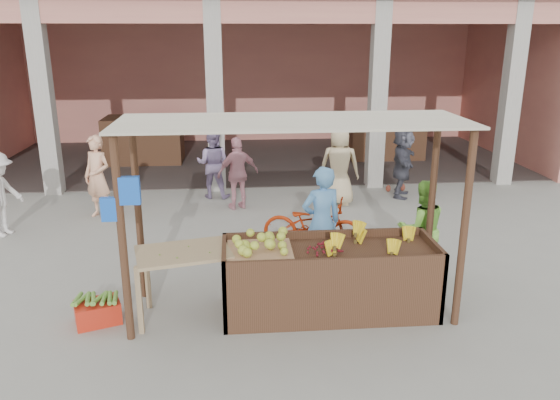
{
  "coord_description": "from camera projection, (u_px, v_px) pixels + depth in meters",
  "views": [
    {
      "loc": [
        -0.63,
        -6.05,
        3.34
      ],
      "look_at": [
        -0.0,
        1.2,
        1.09
      ],
      "focal_mm": 35.0,
      "sensor_mm": 36.0,
      "label": 1
    }
  ],
  "objects": [
    {
      "name": "berry_heap",
      "position": [
        324.0,
        246.0,
        6.55
      ],
      "size": [
        0.46,
        0.37,
        0.14
      ],
      "primitive_type": "ellipsoid",
      "color": "maroon",
      "rests_on": "fruit_stall"
    },
    {
      "name": "plantain_bundle",
      "position": [
        96.0,
        299.0,
        6.47
      ],
      "size": [
        0.42,
        0.3,
        0.08
      ],
      "primitive_type": null,
      "color": "#629937",
      "rests_on": "red_crate"
    },
    {
      "name": "ground",
      "position": [
        289.0,
        312.0,
        6.79
      ],
      "size": [
        60.0,
        60.0,
        0.0
      ],
      "primitive_type": "plane",
      "color": "gray",
      "rests_on": "ground"
    },
    {
      "name": "red_crate",
      "position": [
        98.0,
        312.0,
        6.52
      ],
      "size": [
        0.61,
        0.52,
        0.27
      ],
      "primitive_type": "cube",
      "rotation": [
        0.0,
        0.0,
        0.35
      ],
      "color": "red",
      "rests_on": "ground"
    },
    {
      "name": "shopper_b",
      "position": [
        238.0,
        171.0,
        10.57
      ],
      "size": [
        1.0,
        0.76,
        1.52
      ],
      "primitive_type": "imported",
      "rotation": [
        0.0,
        0.0,
        3.51
      ],
      "color": "#CC8894",
      "rests_on": "ground"
    },
    {
      "name": "shopper_f",
      "position": [
        213.0,
        160.0,
        11.29
      ],
      "size": [
        0.85,
        0.6,
        1.59
      ],
      "primitive_type": "imported",
      "rotation": [
        0.0,
        0.0,
        2.92
      ],
      "color": "#917BA8",
      "rests_on": "ground"
    },
    {
      "name": "fruit_stall",
      "position": [
        329.0,
        281.0,
        6.72
      ],
      "size": [
        2.6,
        0.95,
        0.8
      ],
      "primitive_type": "cube",
      "color": "#4A2D1D",
      "rests_on": "ground"
    },
    {
      "name": "shopper_d",
      "position": [
        403.0,
        160.0,
        11.35
      ],
      "size": [
        1.05,
        1.58,
        1.58
      ],
      "primitive_type": "imported",
      "rotation": [
        0.0,
        0.0,
        1.23
      ],
      "color": "#42424E",
      "rests_on": "ground"
    },
    {
      "name": "side_table",
      "position": [
        184.0,
        262.0,
        6.44
      ],
      "size": [
        1.22,
        0.95,
        0.88
      ],
      "rotation": [
        0.0,
        0.0,
        0.22
      ],
      "color": "tan",
      "rests_on": "ground"
    },
    {
      "name": "papaya_pile",
      "position": [
        183.0,
        243.0,
        6.37
      ],
      "size": [
        0.73,
        0.42,
        0.21
      ],
      "primitive_type": null,
      "color": "#559831",
      "rests_on": "side_table"
    },
    {
      "name": "produce_sacks",
      "position": [
        396.0,
        178.0,
        11.86
      ],
      "size": [
        0.76,
        0.47,
        0.58
      ],
      "color": "maroon",
      "rests_on": "ground"
    },
    {
      "name": "stall_awning",
      "position": [
        288.0,
        156.0,
        6.27
      ],
      "size": [
        4.09,
        1.35,
        2.39
      ],
      "color": "#4A2D1D",
      "rests_on": "ground"
    },
    {
      "name": "vendor_blue",
      "position": [
        321.0,
        219.0,
        7.58
      ],
      "size": [
        0.74,
        0.62,
        1.71
      ],
      "primitive_type": "imported",
      "rotation": [
        0.0,
        0.0,
        3.4
      ],
      "color": "#5693CE",
      "rests_on": "ground"
    },
    {
      "name": "melon_tray",
      "position": [
        260.0,
        246.0,
        6.49
      ],
      "size": [
        0.77,
        0.67,
        0.2
      ],
      "color": "#A97A57",
      "rests_on": "fruit_stall"
    },
    {
      "name": "banana_heap",
      "position": [
        370.0,
        240.0,
        6.66
      ],
      "size": [
        1.17,
        0.64,
        0.21
      ],
      "primitive_type": null,
      "color": "yellow",
      "rests_on": "fruit_stall"
    },
    {
      "name": "shopper_e",
      "position": [
        97.0,
        175.0,
        10.06
      ],
      "size": [
        0.75,
        0.7,
        1.61
      ],
      "primitive_type": "imported",
      "rotation": [
        0.0,
        0.0,
        -0.54
      ],
      "color": "#F0AD86",
      "rests_on": "ground"
    },
    {
      "name": "market_building",
      "position": [
        257.0,
        57.0,
        14.5
      ],
      "size": [
        14.4,
        6.4,
        4.2
      ],
      "color": "tan",
      "rests_on": "ground"
    },
    {
      "name": "shopper_c",
      "position": [
        340.0,
        161.0,
        10.8
      ],
      "size": [
        0.96,
        0.75,
        1.78
      ],
      "primitive_type": "imported",
      "rotation": [
        0.0,
        0.0,
        2.9
      ],
      "color": "tan",
      "rests_on": "ground"
    },
    {
      "name": "vendor_green",
      "position": [
        422.0,
        226.0,
        7.63
      ],
      "size": [
        0.71,
        0.42,
        1.48
      ],
      "primitive_type": "imported",
      "rotation": [
        0.0,
        0.0,
        3.13
      ],
      "color": "#72BC3C",
      "rests_on": "ground"
    },
    {
      "name": "motorcycle",
      "position": [
        313.0,
        224.0,
        8.62
      ],
      "size": [
        1.03,
        1.77,
        0.87
      ],
      "primitive_type": "imported",
      "rotation": [
        0.0,
        0.0,
        1.28
      ],
      "color": "#992508",
      "rests_on": "ground"
    }
  ]
}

